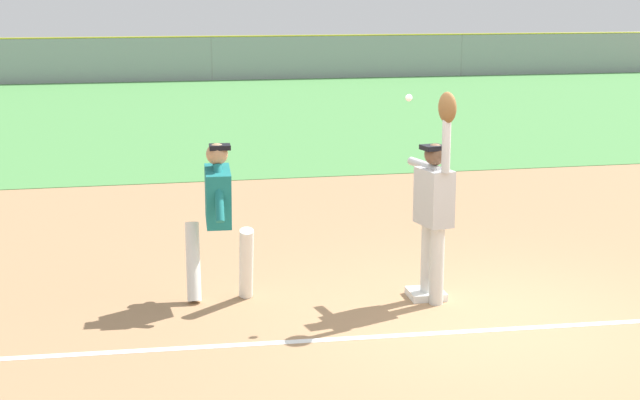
% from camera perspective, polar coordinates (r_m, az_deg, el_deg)
% --- Properties ---
extents(ground_plane, '(83.26, 83.26, 0.00)m').
position_cam_1_polar(ground_plane, '(9.69, 9.47, -7.26)').
color(ground_plane, '#A37A54').
extents(outfield_grass, '(40.04, 19.59, 0.01)m').
position_cam_1_polar(outfield_grass, '(26.42, -4.52, 5.41)').
color(outfield_grass, '#4C8C47').
rests_on(outfield_grass, ground_plane).
extents(chalk_foul_line, '(11.99, 0.68, 0.01)m').
position_cam_1_polar(chalk_foul_line, '(9.02, -16.74, -9.13)').
color(chalk_foul_line, white).
rests_on(chalk_foul_line, ground_plane).
extents(first_base, '(0.39, 0.39, 0.08)m').
position_cam_1_polar(first_base, '(10.31, 6.48, -5.71)').
color(first_base, white).
rests_on(first_base, ground_plane).
extents(fielder, '(0.34, 0.90, 2.28)m').
position_cam_1_polar(fielder, '(9.90, 7.02, -0.01)').
color(fielder, silver).
rests_on(fielder, ground_plane).
extents(runner, '(0.72, 0.84, 1.72)m').
position_cam_1_polar(runner, '(9.95, -6.22, -0.65)').
color(runner, white).
rests_on(runner, ground_plane).
extents(baseball, '(0.07, 0.07, 0.07)m').
position_cam_1_polar(baseball, '(9.64, 5.44, 6.23)').
color(baseball, white).
extents(outfield_fence, '(40.12, 0.08, 1.69)m').
position_cam_1_polar(outfield_fence, '(36.03, -6.63, 8.59)').
color(outfield_fence, '#93999E').
rests_on(outfield_fence, ground_plane).
extents(parked_car_black, '(4.51, 2.34, 1.25)m').
position_cam_1_polar(parked_car_black, '(40.76, -16.90, 8.34)').
color(parked_car_black, black).
rests_on(parked_car_black, ground_plane).
extents(parked_car_green, '(4.55, 2.43, 1.25)m').
position_cam_1_polar(parked_car_green, '(40.12, -9.91, 8.63)').
color(parked_car_green, '#1E6B33').
rests_on(parked_car_green, ground_plane).
extents(parked_car_silver, '(4.53, 2.38, 1.25)m').
position_cam_1_polar(parked_car_silver, '(40.68, -3.61, 8.84)').
color(parked_car_silver, '#B7B7BC').
rests_on(parked_car_silver, ground_plane).
extents(parked_car_blue, '(4.55, 2.41, 1.25)m').
position_cam_1_polar(parked_car_blue, '(41.82, 4.10, 8.94)').
color(parked_car_blue, '#23389E').
rests_on(parked_car_blue, ground_plane).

